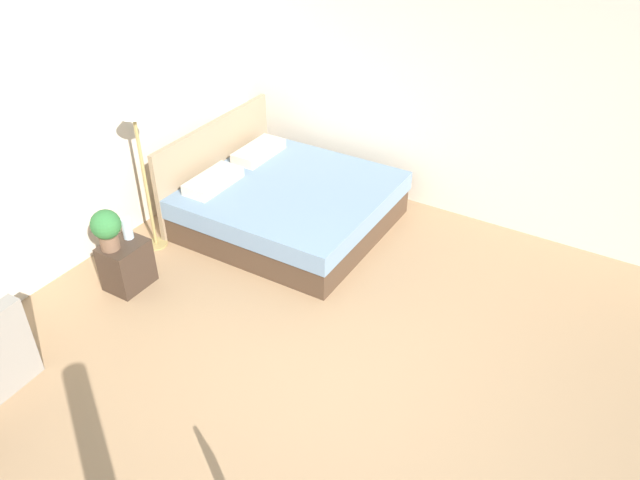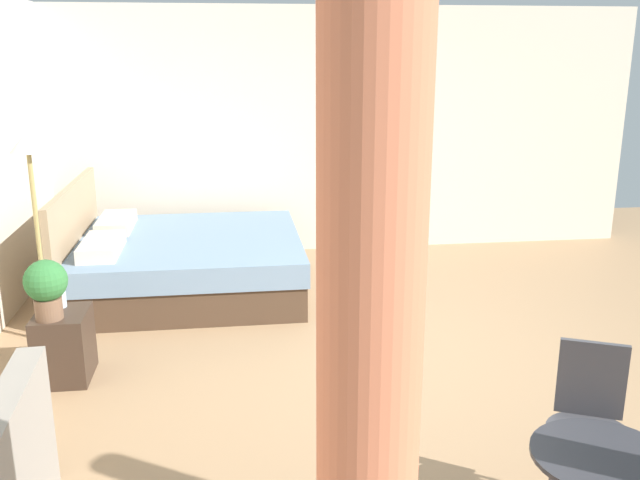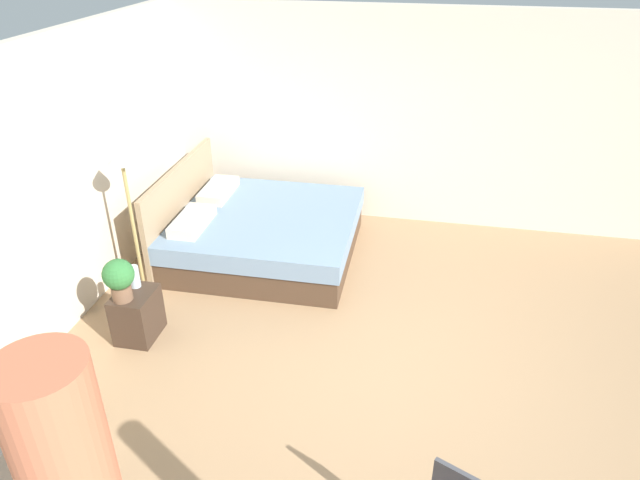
{
  "view_description": "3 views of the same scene",
  "coord_description": "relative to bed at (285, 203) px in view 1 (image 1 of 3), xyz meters",
  "views": [
    {
      "loc": [
        -3.19,
        -1.71,
        3.93
      ],
      "look_at": [
        0.69,
        0.64,
        0.85
      ],
      "focal_mm": 35.1,
      "sensor_mm": 36.0,
      "label": 1
    },
    {
      "loc": [
        -4.58,
        1.3,
        2.26
      ],
      "look_at": [
        0.01,
        0.71,
        0.97
      ],
      "focal_mm": 38.78,
      "sensor_mm": 36.0,
      "label": 2
    },
    {
      "loc": [
        -3.94,
        -0.07,
        3.55
      ],
      "look_at": [
        0.58,
        0.83,
        0.97
      ],
      "focal_mm": 32.25,
      "sensor_mm": 36.0,
      "label": 3
    }
  ],
  "objects": [
    {
      "name": "ground_plane",
      "position": [
        -1.83,
        -1.8,
        -0.3
      ],
      "size": [
        9.29,
        9.59,
        0.02
      ],
      "primitive_type": "cube",
      "color": "#9E7A56"
    },
    {
      "name": "wall_back",
      "position": [
        -1.83,
        1.5,
        1.07
      ],
      "size": [
        9.29,
        0.12,
        2.71
      ],
      "primitive_type": "cube",
      "color": "beige",
      "rests_on": "ground"
    },
    {
      "name": "wall_right",
      "position": [
        1.31,
        -1.8,
        1.07
      ],
      "size": [
        0.12,
        6.59,
        2.71
      ],
      "primitive_type": "cube",
      "color": "beige",
      "rests_on": "ground"
    },
    {
      "name": "bed",
      "position": [
        0.0,
        0.0,
        0.0
      ],
      "size": [
        2.02,
        2.12,
        1.05
      ],
      "color": "#473323",
      "rests_on": "ground"
    },
    {
      "name": "nightstand",
      "position": [
        -1.76,
        0.71,
        -0.04
      ],
      "size": [
        0.44,
        0.35,
        0.49
      ],
      "color": "#38281E",
      "rests_on": "ground"
    },
    {
      "name": "potted_plant",
      "position": [
        -1.86,
        0.76,
        0.44
      ],
      "size": [
        0.29,
        0.29,
        0.41
      ],
      "color": "brown",
      "rests_on": "nightstand"
    },
    {
      "name": "vase",
      "position": [
        -1.64,
        0.75,
        0.31
      ],
      "size": [
        0.1,
        0.1,
        0.22
      ],
      "color": "silver",
      "rests_on": "nightstand"
    },
    {
      "name": "floor_lamp",
      "position": [
        -1.1,
        0.99,
        1.06
      ],
      "size": [
        0.26,
        0.26,
        1.67
      ],
      "color": "#99844C",
      "rests_on": "ground"
    }
  ]
}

